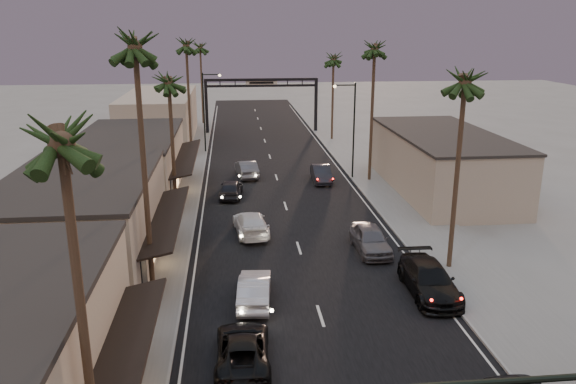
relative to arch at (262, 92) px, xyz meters
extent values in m
plane|color=slate|center=(0.00, -30.00, -5.53)|extent=(200.00, 200.00, 0.00)
cube|color=black|center=(0.00, -25.00, -5.53)|extent=(14.00, 120.00, 0.02)
cube|color=slate|center=(-9.50, -18.00, -5.47)|extent=(5.00, 92.00, 0.12)
cube|color=slate|center=(9.50, -18.00, -5.47)|extent=(5.00, 92.00, 0.12)
cube|color=gray|center=(-13.00, -44.00, -2.78)|extent=(8.00, 14.00, 5.50)
cube|color=#BDA890|center=(-13.00, -28.00, -3.03)|extent=(8.00, 16.00, 5.00)
cube|color=gray|center=(-13.00, -5.00, -2.53)|extent=(8.00, 20.00, 6.00)
cube|color=gray|center=(14.00, -30.00, -3.03)|extent=(8.00, 18.00, 5.00)
cube|color=black|center=(-7.40, 0.00, -2.03)|extent=(0.40, 0.40, 7.00)
cube|color=black|center=(7.40, 0.00, -2.03)|extent=(0.40, 0.40, 7.00)
cube|color=black|center=(0.00, 0.00, 1.57)|extent=(15.20, 0.35, 0.35)
cube|color=black|center=(0.00, 0.00, 0.77)|extent=(15.20, 0.30, 0.30)
cube|color=beige|center=(0.00, -0.02, 1.17)|extent=(4.20, 0.12, 1.00)
cylinder|color=black|center=(7.20, -25.00, -1.03)|extent=(0.16, 0.16, 9.00)
cylinder|color=black|center=(6.20, -25.00, 3.27)|extent=(2.00, 0.12, 0.12)
sphere|color=#FFD899|center=(5.30, -25.00, 3.17)|extent=(0.30, 0.30, 0.30)
cylinder|color=black|center=(-7.20, -12.00, -1.03)|extent=(0.16, 0.16, 9.00)
cylinder|color=black|center=(-6.20, -12.00, 3.27)|extent=(2.00, 0.12, 0.12)
sphere|color=#FFD899|center=(-5.30, -12.00, 3.17)|extent=(0.30, 0.30, 0.30)
cylinder|color=#38281C|center=(-8.60, -61.00, -0.03)|extent=(0.28, 0.28, 11.00)
sphere|color=black|center=(-8.60, -61.00, 6.07)|extent=(3.20, 3.20, 3.20)
cylinder|color=#38281C|center=(-8.60, -48.00, 0.97)|extent=(0.28, 0.28, 13.00)
sphere|color=black|center=(-8.60, -48.00, 8.07)|extent=(3.20, 3.20, 3.20)
cylinder|color=#38281C|center=(-8.60, -34.00, -0.53)|extent=(0.28, 0.28, 10.00)
sphere|color=black|center=(-8.60, -34.00, 5.07)|extent=(3.20, 3.20, 3.20)
cylinder|color=#38281C|center=(-8.60, -15.00, 0.47)|extent=(0.28, 0.28, 12.00)
sphere|color=black|center=(-8.60, -15.00, 7.07)|extent=(3.20, 3.20, 3.20)
cylinder|color=#38281C|center=(8.60, -46.00, -0.03)|extent=(0.28, 0.28, 11.00)
sphere|color=black|center=(8.60, -46.00, 6.07)|extent=(3.20, 3.20, 3.20)
cylinder|color=#38281C|center=(8.60, -26.00, 0.47)|extent=(0.28, 0.28, 12.00)
sphere|color=black|center=(8.60, -26.00, 7.07)|extent=(3.20, 3.20, 3.20)
cylinder|color=#38281C|center=(8.60, -6.00, -0.53)|extent=(0.28, 0.28, 10.00)
sphere|color=black|center=(8.60, -6.00, 5.07)|extent=(3.20, 3.20, 3.20)
cylinder|color=#38281C|center=(-8.30, 8.00, -0.03)|extent=(0.28, 0.28, 11.00)
sphere|color=black|center=(-8.30, 8.00, 6.07)|extent=(3.20, 3.20, 3.20)
imported|color=black|center=(-3.97, -54.69, -4.84)|extent=(2.42, 5.03, 1.38)
imported|color=#AFAEB4|center=(-3.22, -49.19, -4.77)|extent=(2.01, 4.75, 1.52)
imported|color=silver|center=(-3.02, -38.96, -4.78)|extent=(2.63, 5.41, 1.51)
imported|color=black|center=(-4.36, -30.04, -4.78)|extent=(2.23, 4.60, 1.51)
imported|color=#4F5054|center=(-2.81, -23.45, -4.74)|extent=(2.27, 4.98, 1.58)
imported|color=black|center=(6.20, -49.18, -4.70)|extent=(2.44, 5.81, 1.67)
imported|color=#535358|center=(4.50, -42.97, -4.70)|extent=(2.07, 4.94, 1.67)
imported|color=black|center=(4.03, -25.93, -4.78)|extent=(1.67, 4.61, 1.51)
camera|label=1|loc=(-4.18, -75.90, 8.42)|focal=35.00mm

